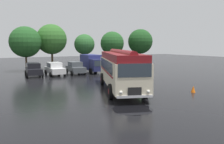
{
  "coord_description": "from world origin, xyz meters",
  "views": [
    {
      "loc": [
        -9.28,
        -15.11,
        3.85
      ],
      "look_at": [
        0.55,
        2.32,
        1.4
      ],
      "focal_mm": 35.0,
      "sensor_mm": 36.0,
      "label": 1
    }
  ],
  "objects": [
    {
      "name": "tree_right_of_centre",
      "position": [
        4.88,
        19.33,
        4.02
      ],
      "size": [
        3.42,
        3.42,
        5.73
      ],
      "color": "#4C3823",
      "rests_on": "ground"
    },
    {
      "name": "tree_centre",
      "position": [
        -0.4,
        19.98,
        4.78
      ],
      "size": [
        4.74,
        4.74,
        7.18
      ],
      "color": "#4C3823",
      "rests_on": "ground"
    },
    {
      "name": "tree_left_of_centre",
      "position": [
        -4.53,
        19.05,
        4.32
      ],
      "size": [
        4.52,
        4.52,
        6.61
      ],
      "color": "#4C3823",
      "rests_on": "ground"
    },
    {
      "name": "box_van",
      "position": [
        3.68,
        13.68,
        1.36
      ],
      "size": [
        2.6,
        5.87,
        2.5
      ],
      "color": "navy",
      "rests_on": "ground"
    },
    {
      "name": "traffic_cone",
      "position": [
        5.23,
        -3.02,
        0.28
      ],
      "size": [
        0.36,
        0.36,
        0.55
      ],
      "primitive_type": "cone",
      "color": "orange",
      "rests_on": "ground"
    },
    {
      "name": "ground_plane",
      "position": [
        0.0,
        0.0,
        0.0
      ],
      "size": [
        120.0,
        120.0,
        0.0
      ],
      "primitive_type": "plane",
      "color": "black"
    },
    {
      "name": "tree_far_right",
      "position": [
        10.1,
        19.03,
        4.28
      ],
      "size": [
        4.17,
        4.17,
        6.3
      ],
      "color": "#4C3823",
      "rests_on": "ground"
    },
    {
      "name": "car_mid_left",
      "position": [
        -1.97,
        12.96,
        0.85
      ],
      "size": [
        1.97,
        4.21,
        1.66
      ],
      "color": "silver",
      "rests_on": "ground"
    },
    {
      "name": "vintage_bus",
      "position": [
        0.54,
        0.81,
        1.89
      ],
      "size": [
        5.94,
        10.29,
        3.49
      ],
      "color": "beige",
      "rests_on": "ground"
    },
    {
      "name": "tree_extra_right",
      "position": [
        15.55,
        18.25,
        4.54
      ],
      "size": [
        4.6,
        4.6,
        6.87
      ],
      "color": "#4C3823",
      "rests_on": "ground"
    },
    {
      "name": "car_mid_right",
      "position": [
        0.83,
        12.91,
        0.85
      ],
      "size": [
        2.18,
        4.31,
        1.66
      ],
      "color": "#4C5156",
      "rests_on": "ground"
    },
    {
      "name": "puddle_patch",
      "position": [
        -1.9,
        -4.55,
        0.0
      ],
      "size": [
        2.47,
        2.47,
        0.01
      ],
      "primitive_type": "cylinder",
      "color": "black",
      "rests_on": "ground"
    },
    {
      "name": "car_near_left",
      "position": [
        -4.5,
        13.42,
        0.85
      ],
      "size": [
        2.19,
        4.31,
        1.66
      ],
      "color": "black",
      "rests_on": "ground"
    }
  ]
}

